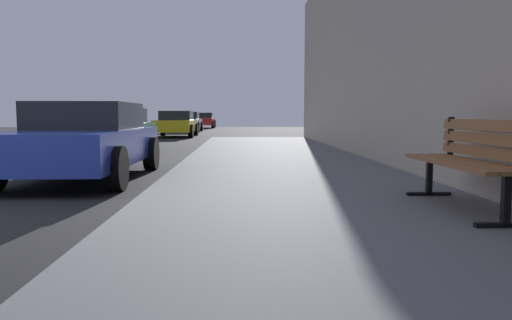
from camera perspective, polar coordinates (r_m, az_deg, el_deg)
sidewalk at (r=4.68m, az=8.63°, el=-6.96°), size 4.00×32.00×0.15m
bench at (r=5.17m, az=23.77°, el=0.42°), size 0.51×1.83×0.89m
car_blue at (r=8.64m, az=-19.26°, el=2.19°), size 1.93×4.23×1.27m
car_green at (r=15.04m, az=-16.20°, el=3.44°), size 2.00×4.08×1.27m
car_yellow at (r=24.65m, az=-9.26°, el=4.19°), size 1.93×4.20×1.27m
car_silver at (r=31.88m, az=-8.15°, el=4.43°), size 1.98×4.09×1.27m
car_red at (r=41.56m, az=-6.17°, el=4.62°), size 1.99×4.34×1.27m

